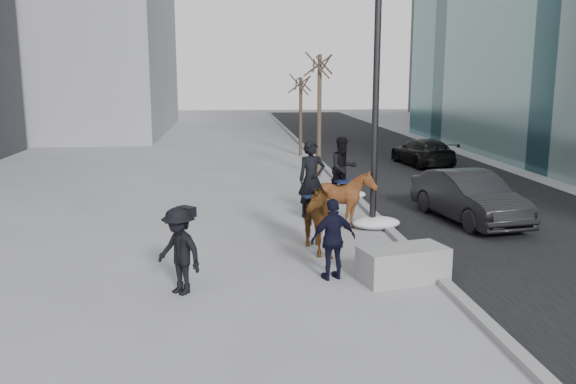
{
  "coord_description": "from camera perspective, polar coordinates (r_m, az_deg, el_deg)",
  "views": [
    {
      "loc": [
        -1.41,
        -13.23,
        4.34
      ],
      "look_at": [
        0.0,
        1.2,
        1.5
      ],
      "focal_mm": 38.0,
      "sensor_mm": 36.0,
      "label": 1
    }
  ],
  "objects": [
    {
      "name": "feeder",
      "position": [
        12.97,
        4.26,
        -4.43
      ],
      "size": [
        1.11,
        0.99,
        1.75
      ],
      "color": "black",
      "rests_on": "ground"
    },
    {
      "name": "tree_near",
      "position": [
        25.79,
        2.95,
        7.72
      ],
      "size": [
        1.2,
        1.2,
        5.66
      ],
      "primitive_type": null,
      "color": "#372A20",
      "rests_on": "ground"
    },
    {
      "name": "road",
      "position": [
        25.08,
        14.1,
        0.79
      ],
      "size": [
        8.0,
        90.0,
        0.01
      ],
      "primitive_type": "cube",
      "color": "black",
      "rests_on": "ground"
    },
    {
      "name": "curb",
      "position": [
        24.03,
        5.09,
        0.78
      ],
      "size": [
        0.25,
        90.0,
        0.12
      ],
      "primitive_type": "cube",
      "color": "gray",
      "rests_on": "ground"
    },
    {
      "name": "car_near",
      "position": [
        18.76,
        16.57,
        -0.44
      ],
      "size": [
        2.3,
        4.71,
        1.49
      ],
      "primitive_type": "imported",
      "rotation": [
        0.0,
        0.0,
        0.17
      ],
      "color": "black",
      "rests_on": "ground"
    },
    {
      "name": "mounted_right",
      "position": [
        17.28,
        5.22,
        0.01
      ],
      "size": [
        1.74,
        1.86,
        2.58
      ],
      "color": "#45190D",
      "rests_on": "ground"
    },
    {
      "name": "mounted_left",
      "position": [
        14.85,
        2.26,
        -1.85
      ],
      "size": [
        1.37,
        2.27,
        2.74
      ],
      "color": "#482A0E",
      "rests_on": "ground"
    },
    {
      "name": "car_far",
      "position": [
        29.73,
        12.49,
        3.68
      ],
      "size": [
        2.27,
        4.61,
        1.29
      ],
      "primitive_type": "imported",
      "rotation": [
        0.0,
        0.0,
        3.25
      ],
      "color": "black",
      "rests_on": "ground"
    },
    {
      "name": "camera_crew",
      "position": [
        12.29,
        -10.14,
        -5.42
      ],
      "size": [
        1.27,
        1.25,
        1.75
      ],
      "color": "black",
      "rests_on": "ground"
    },
    {
      "name": "snow_piles",
      "position": [
        19.17,
        6.94,
        -1.57
      ],
      "size": [
        1.37,
        4.97,
        0.35
      ],
      "color": "silver",
      "rests_on": "ground"
    },
    {
      "name": "lamppost",
      "position": [
        17.1,
        8.2,
        13.17
      ],
      "size": [
        0.25,
        2.09,
        9.09
      ],
      "color": "black",
      "rests_on": "ground"
    },
    {
      "name": "planter",
      "position": [
        13.21,
        10.71,
        -6.63
      ],
      "size": [
        1.98,
        1.31,
        0.73
      ],
      "primitive_type": "cube",
      "rotation": [
        0.0,
        0.0,
        0.23
      ],
      "color": "gray",
      "rests_on": "ground"
    },
    {
      "name": "tree_far",
      "position": [
        32.38,
        1.2,
        7.44
      ],
      "size": [
        1.2,
        1.2,
        4.57
      ],
      "primitive_type": null,
      "color": "#352A1F",
      "rests_on": "ground"
    },
    {
      "name": "ground",
      "position": [
        13.99,
        0.48,
        -6.98
      ],
      "size": [
        120.0,
        120.0,
        0.0
      ],
      "primitive_type": "plane",
      "color": "gray",
      "rests_on": "ground"
    }
  ]
}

